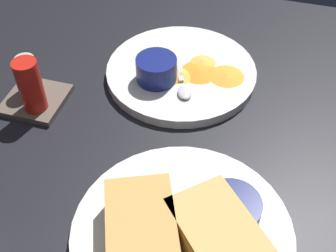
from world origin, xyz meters
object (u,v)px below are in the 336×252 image
at_px(spoon_by_dark_ramekin, 188,235).
at_px(ramekin_light_gravy, 156,69).
at_px(sandwich_half_near, 142,236).
at_px(sandwich_half_far, 221,243).
at_px(plate_chips_companion, 181,72).
at_px(spoon_by_gravy_ramekin, 184,87).
at_px(plate_sandwich_main, 182,234).
at_px(ramekin_dark_sauce, 231,210).
at_px(condiment_caddy, 32,88).

relative_size(spoon_by_dark_ramekin, ramekin_light_gravy, 1.29).
bearing_deg(sandwich_half_near, sandwich_half_far, -79.15).
xyz_separation_m(plate_chips_companion, spoon_by_gravy_ramekin, (-0.05, -0.02, 0.01)).
xyz_separation_m(plate_sandwich_main, sandwich_half_far, (-0.02, -0.05, 0.03)).
bearing_deg(plate_sandwich_main, sandwich_half_far, -109.15).
height_order(sandwich_half_near, ramekin_light_gravy, sandwich_half_near).
xyz_separation_m(sandwich_half_near, ramekin_dark_sauce, (0.06, -0.09, -0.01)).
distance_m(sandwich_half_near, sandwich_half_far, 0.09).
xyz_separation_m(sandwich_half_far, ramekin_dark_sauce, (0.05, -0.00, -0.01)).
height_order(plate_chips_companion, condiment_caddy, condiment_caddy).
relative_size(sandwich_half_far, condiment_caddy, 1.55).
distance_m(sandwich_half_near, spoon_by_dark_ramekin, 0.06).
bearing_deg(ramekin_light_gravy, sandwich_half_near, -166.00).
height_order(spoon_by_dark_ramekin, ramekin_light_gravy, ramekin_light_gravy).
bearing_deg(ramekin_dark_sauce, spoon_by_gravy_ramekin, 27.67).
xyz_separation_m(sandwich_half_far, spoon_by_gravy_ramekin, (0.26, 0.11, -0.02)).
height_order(sandwich_half_near, ramekin_dark_sauce, sandwich_half_near).
xyz_separation_m(sandwich_half_far, condiment_caddy, (0.18, 0.33, -0.01)).
relative_size(plate_chips_companion, ramekin_light_gravy, 3.82).
distance_m(plate_sandwich_main, plate_chips_companion, 0.30).
bearing_deg(plate_sandwich_main, sandwich_half_near, 130.85).
bearing_deg(sandwich_half_far, plate_chips_companion, 22.16).
bearing_deg(condiment_caddy, plate_sandwich_main, -120.33).
height_order(sandwich_half_near, sandwich_half_far, same).
xyz_separation_m(plate_chips_companion, ramekin_light_gravy, (-0.04, 0.03, 0.03)).
bearing_deg(spoon_by_dark_ramekin, ramekin_dark_sauce, -48.30).
distance_m(plate_chips_companion, condiment_caddy, 0.24).
xyz_separation_m(plate_sandwich_main, sandwich_half_near, (-0.03, 0.04, 0.03)).
relative_size(spoon_by_dark_ramekin, spoon_by_gravy_ramekin, 0.85).
distance_m(sandwich_half_far, plate_chips_companion, 0.34).
distance_m(spoon_by_gravy_ramekin, condiment_caddy, 0.23).
bearing_deg(sandwich_half_far, condiment_caddy, 61.16).
relative_size(spoon_by_dark_ramekin, plate_chips_companion, 0.34).
bearing_deg(plate_chips_companion, ramekin_dark_sauce, -153.75).
relative_size(plate_sandwich_main, sandwich_half_far, 1.79).
relative_size(plate_sandwich_main, spoon_by_gravy_ramekin, 2.70).
bearing_deg(plate_sandwich_main, ramekin_dark_sauce, -58.15).
distance_m(ramekin_dark_sauce, spoon_by_gravy_ramekin, 0.24).
relative_size(plate_sandwich_main, spoon_by_dark_ramekin, 3.16).
bearing_deg(sandwich_half_near, spoon_by_gravy_ramekin, 4.88).
bearing_deg(spoon_by_gravy_ramekin, plate_sandwich_main, -165.88).
bearing_deg(plate_sandwich_main, ramekin_light_gravy, 23.22).
xyz_separation_m(ramekin_dark_sauce, spoon_by_dark_ramekin, (-0.04, 0.04, -0.01)).
height_order(sandwich_half_far, condiment_caddy, condiment_caddy).
height_order(plate_sandwich_main, sandwich_half_near, sandwich_half_near).
distance_m(sandwich_half_far, spoon_by_dark_ramekin, 0.04).
bearing_deg(ramekin_dark_sauce, ramekin_light_gravy, 35.48).
relative_size(sandwich_half_near, ramekin_light_gravy, 2.30).
distance_m(spoon_by_dark_ramekin, ramekin_light_gravy, 0.29).
relative_size(sandwich_half_far, spoon_by_dark_ramekin, 1.76).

